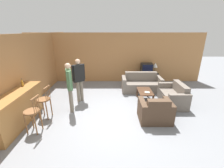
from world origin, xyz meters
TOP-DOWN VIEW (x-y plane):
  - ground_plane at (0.00, 0.00)m, footprint 24.00×24.00m
  - wall_back at (0.00, 3.74)m, footprint 9.40×0.08m
  - wall_left at (-3.24, 1.37)m, footprint 0.08×8.74m
  - bar_counter at (-2.91, -0.39)m, footprint 0.55×2.20m
  - bar_chair_near at (-2.28, -0.76)m, footprint 0.44×0.44m
  - bar_chair_mid at (-2.28, -0.02)m, footprint 0.44×0.44m
  - couch_far at (1.25, 2.29)m, footprint 1.81×0.83m
  - armchair_near at (1.22, -0.20)m, footprint 0.97×0.78m
  - loveseat_right at (2.24, 0.97)m, footprint 0.76×1.37m
  - coffee_table at (1.19, 1.20)m, footprint 0.54×0.90m
  - tv_unit at (1.70, 3.40)m, footprint 1.19×0.52m
  - tv at (1.70, 3.39)m, footprint 0.58×0.45m
  - bottle at (-3.00, 0.22)m, footprint 0.07×0.07m
  - book_on_table at (1.23, 1.02)m, footprint 0.22×0.21m
  - table_lamp at (2.14, 3.40)m, footprint 0.26×0.26m
  - person_by_window at (-1.40, 1.20)m, footprint 0.44×0.37m
  - person_by_counter at (-1.54, 0.40)m, footprint 0.30×0.51m

SIDE VIEW (x-z plane):
  - ground_plane at x=0.00m, z-range 0.00..0.00m
  - tv_unit at x=1.70m, z-range 0.00..0.59m
  - loveseat_right at x=2.24m, z-range -0.10..0.72m
  - couch_far at x=1.25m, z-range -0.11..0.74m
  - armchair_near at x=1.22m, z-range -0.10..0.73m
  - coffee_table at x=1.19m, z-range 0.15..0.58m
  - book_on_table at x=1.23m, z-range 0.44..0.46m
  - bar_counter at x=-2.91m, z-range 0.00..1.02m
  - bar_chair_near at x=-2.28m, z-range 0.03..1.11m
  - bar_chair_mid at x=-2.28m, z-range 0.03..1.11m
  - tv at x=1.70m, z-range 0.59..1.08m
  - table_lamp at x=2.14m, z-range 0.71..1.23m
  - person_by_window at x=-1.40m, z-range 0.12..1.83m
  - person_by_counter at x=-1.54m, z-range 0.12..1.84m
  - bottle at x=-3.00m, z-range 1.00..1.24m
  - wall_back at x=0.00m, z-range 0.00..2.60m
  - wall_left at x=-3.24m, z-range 0.00..2.60m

